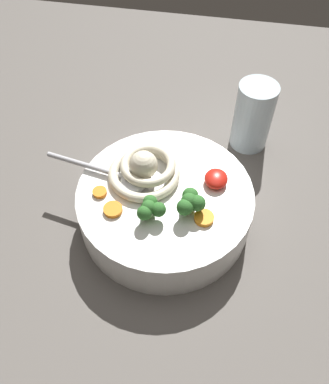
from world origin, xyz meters
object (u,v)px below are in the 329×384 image
(noodle_pile, at_px, (145,169))
(soup_spoon, at_px, (127,177))
(soup_bowl, at_px, (164,205))
(drinking_glass, at_px, (253,116))

(noodle_pile, height_order, soup_spoon, noodle_pile)
(soup_bowl, relative_size, drinking_glass, 2.10)
(soup_spoon, bearing_deg, soup_bowl, -180.00)
(noodle_pile, relative_size, drinking_glass, 0.95)
(noodle_pile, relative_size, soup_spoon, 0.69)
(soup_spoon, bearing_deg, noodle_pile, -138.74)
(soup_bowl, relative_size, noodle_pile, 2.21)
(soup_bowl, distance_m, noodle_pile, 0.06)
(noodle_pile, xyz_separation_m, drinking_glass, (0.18, -0.16, -0.02))
(soup_bowl, xyz_separation_m, noodle_pile, (0.03, 0.03, 0.05))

